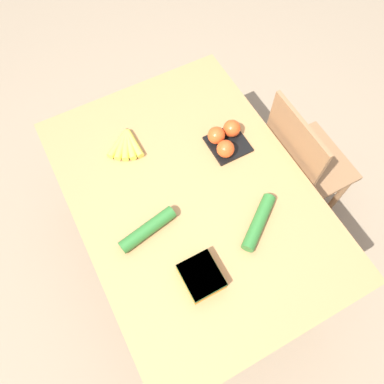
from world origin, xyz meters
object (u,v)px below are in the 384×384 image
Objects in this scene: chair at (300,164)px; tomato_pack at (225,139)px; cucumber_near at (148,229)px; carrot_bag at (201,276)px; cucumber_far at (259,222)px; banana_bunch at (126,144)px.

tomato_pack is (-0.16, -0.39, 0.30)m from chair.
cucumber_near is (0.07, -0.89, 0.29)m from chair.
cucumber_far is at bearing 105.03° from carrot_bag.
cucumber_near reaches higher than banana_bunch.
cucumber_far is at bearing 65.80° from cucumber_near.
chair reaches higher than tomato_pack.
cucumber_far is (0.41, -0.08, -0.02)m from tomato_pack.
tomato_pack is 0.42m from cucumber_far.
tomato_pack reaches higher than cucumber_near.
cucumber_far is at bearing -11.22° from tomato_pack.
chair reaches higher than cucumber_near.
cucumber_near is at bearing -159.69° from carrot_bag.
banana_bunch is at bearing 167.95° from cucumber_near.
tomato_pack is 0.55m from cucumber_near.
chair is 5.30× the size of tomato_pack.
banana_bunch is at bearing -152.26° from cucumber_far.
cucumber_far is at bearing 27.74° from banana_bunch.
carrot_bag is 0.33m from cucumber_far.
carrot_bag is 0.67× the size of cucumber_far.
chair is at bearing 65.54° from banana_bunch.
carrot_bag is 0.61× the size of cucumber_near.
cucumber_near is (0.23, -0.50, -0.02)m from tomato_pack.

